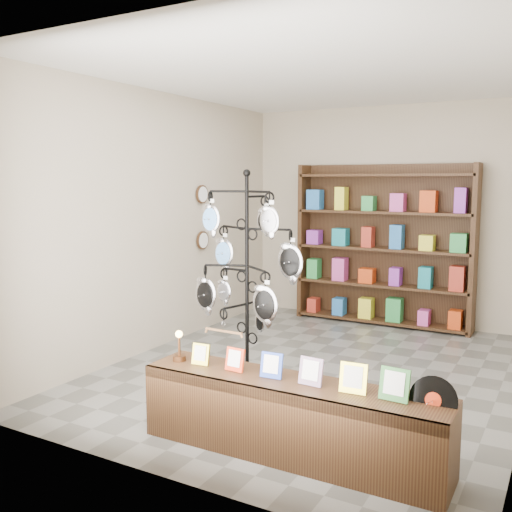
# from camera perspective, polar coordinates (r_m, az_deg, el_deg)

# --- Properties ---
(ground) EXTENTS (5.00, 5.00, 0.00)m
(ground) POSITION_cam_1_polar(r_m,az_deg,el_deg) (6.12, 6.00, -11.32)
(ground) COLOR slate
(ground) RESTS_ON ground
(room_envelope) EXTENTS (5.00, 5.00, 5.00)m
(room_envelope) POSITION_cam_1_polar(r_m,az_deg,el_deg) (5.79, 6.25, 6.28)
(room_envelope) COLOR #B1A18F
(room_envelope) RESTS_ON ground
(display_tree) EXTENTS (1.06, 0.95, 2.08)m
(display_tree) POSITION_cam_1_polar(r_m,az_deg,el_deg) (5.20, -0.92, -1.02)
(display_tree) COLOR black
(display_tree) RESTS_ON ground
(front_shelf) EXTENTS (2.27, 0.48, 0.80)m
(front_shelf) POSITION_cam_1_polar(r_m,az_deg,el_deg) (4.26, 3.48, -15.87)
(front_shelf) COLOR black
(front_shelf) RESTS_ON ground
(back_shelving) EXTENTS (2.42, 0.36, 2.20)m
(back_shelving) POSITION_cam_1_polar(r_m,az_deg,el_deg) (8.01, 12.61, 0.58)
(back_shelving) COLOR black
(back_shelving) RESTS_ON ground
(wall_clocks) EXTENTS (0.03, 0.24, 0.84)m
(wall_clocks) POSITION_cam_1_polar(r_m,az_deg,el_deg) (7.47, -5.40, 3.86)
(wall_clocks) COLOR black
(wall_clocks) RESTS_ON ground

